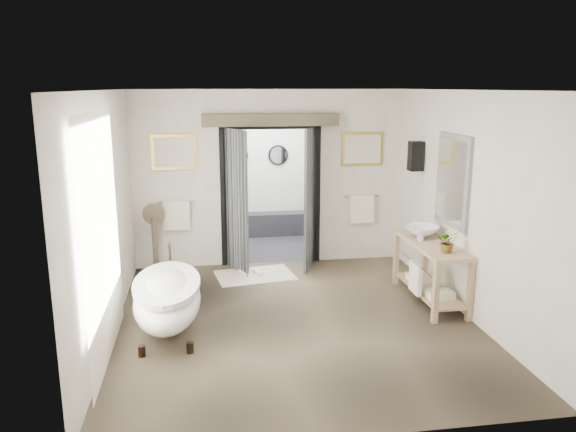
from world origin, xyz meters
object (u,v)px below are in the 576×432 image
(basin, at_px, (422,232))
(vanity, at_px, (429,267))
(rug, at_px, (255,275))
(clawfoot_tub, at_px, (167,298))

(basin, bearing_deg, vanity, -101.16)
(vanity, xyz_separation_m, basin, (-0.02, 0.28, 0.43))
(rug, relative_size, basin, 2.42)
(vanity, bearing_deg, basin, 95.17)
(vanity, xyz_separation_m, rug, (-2.30, 1.44, -0.50))
(rug, xyz_separation_m, basin, (2.27, -1.17, 0.93))
(clawfoot_tub, relative_size, rug, 1.50)
(clawfoot_tub, xyz_separation_m, basin, (3.51, 0.73, 0.51))
(vanity, bearing_deg, clawfoot_tub, -172.65)
(clawfoot_tub, xyz_separation_m, rug, (1.24, 1.90, -0.42))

